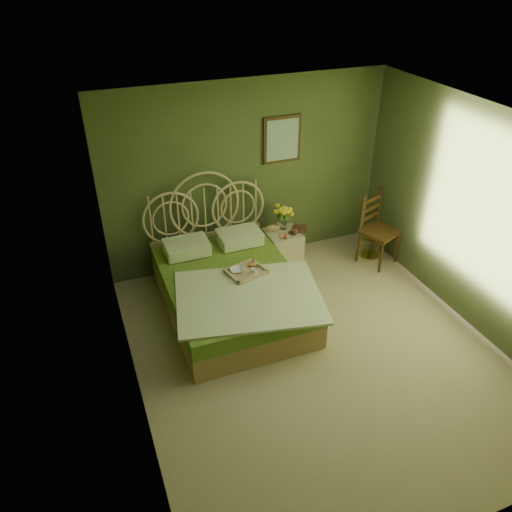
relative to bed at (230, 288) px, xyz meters
name	(u,v)px	position (x,y,z in m)	size (l,w,h in m)	color
floor	(316,352)	(0.66, -1.13, -0.32)	(4.50, 4.50, 0.00)	tan
ceiling	(336,132)	(0.66, -1.13, 2.28)	(4.50, 4.50, 0.00)	silver
wall_back	(247,175)	(0.66, 1.12, 0.98)	(4.00, 4.00, 0.00)	#4D5E31
wall_left	(126,300)	(-1.34, -1.13, 0.98)	(4.50, 4.50, 0.00)	#4D5E31
wall_right	(481,223)	(2.66, -1.13, 0.98)	(4.50, 4.50, 0.00)	#4D5E31
wall_art	(282,140)	(1.15, 1.09, 1.43)	(0.54, 0.04, 0.64)	#3B2610
bed	(230,288)	(0.00, 0.00, 0.00)	(1.88, 2.38, 1.47)	#AB7D55
nightstand	(283,242)	(1.05, 0.75, 0.02)	(0.47, 0.48, 0.94)	beige
chair	(377,224)	(2.36, 0.37, 0.27)	(0.61, 0.61, 1.06)	#3B2610
birdcage	(370,244)	(2.36, 0.46, -0.12)	(0.27, 0.27, 0.42)	#B09A38
book_lower	(294,229)	(1.23, 0.76, 0.20)	(0.16, 0.21, 0.02)	#381E0F
book_upper	(294,228)	(1.23, 0.76, 0.22)	(0.18, 0.24, 0.02)	#472819
cereal_bowl	(237,270)	(0.08, -0.03, 0.27)	(0.17, 0.17, 0.04)	white
coffee_cup	(254,271)	(0.26, -0.14, 0.28)	(0.07, 0.07, 0.07)	white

